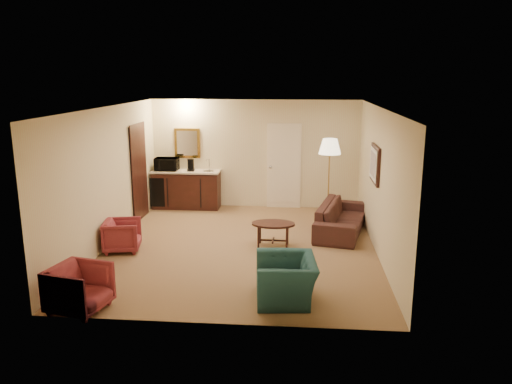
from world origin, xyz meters
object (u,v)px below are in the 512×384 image
(sofa, at_px, (342,213))
(rose_chair_near, at_px, (122,234))
(wetbar_cabinet, at_px, (187,189))
(microwave, at_px, (167,163))
(teal_armchair, at_px, (286,272))
(coffee_table, at_px, (273,235))
(rose_chair_far, at_px, (79,286))
(coffee_maker, at_px, (191,165))
(floor_lamp, at_px, (329,180))
(waste_bin, at_px, (213,203))

(sofa, xyz_separation_m, rose_chair_near, (-4.10, -1.48, -0.09))
(wetbar_cabinet, height_order, microwave, microwave)
(teal_armchair, xyz_separation_m, rose_chair_near, (-3.05, 1.80, -0.10))
(teal_armchair, relative_size, microwave, 1.76)
(coffee_table, bearing_deg, wetbar_cabinet, 130.28)
(rose_chair_near, height_order, rose_chair_far, rose_chair_far)
(sofa, height_order, coffee_maker, coffee_maker)
(sofa, relative_size, rose_chair_far, 2.90)
(floor_lamp, bearing_deg, rose_chair_near, -148.46)
(rose_chair_far, height_order, coffee_table, rose_chair_far)
(coffee_table, xyz_separation_m, floor_lamp, (1.12, 1.91, 0.68))
(floor_lamp, bearing_deg, rose_chair_far, -127.17)
(wetbar_cabinet, height_order, coffee_table, wetbar_cabinet)
(sofa, relative_size, teal_armchair, 2.19)
(floor_lamp, bearing_deg, sofa, -75.70)
(teal_armchair, height_order, coffee_maker, coffee_maker)
(rose_chair_near, height_order, coffee_maker, coffee_maker)
(teal_armchair, height_order, floor_lamp, floor_lamp)
(waste_bin, xyz_separation_m, microwave, (-1.11, 0.07, 0.97))
(sofa, height_order, floor_lamp, floor_lamp)
(wetbar_cabinet, bearing_deg, rose_chair_near, -99.10)
(waste_bin, bearing_deg, wetbar_cabinet, 173.85)
(microwave, bearing_deg, coffee_maker, -3.22)
(coffee_table, distance_m, coffee_maker, 3.46)
(waste_bin, bearing_deg, teal_armchair, -68.56)
(teal_armchair, bearing_deg, floor_lamp, 163.38)
(wetbar_cabinet, bearing_deg, waste_bin, -6.15)
(coffee_table, bearing_deg, rose_chair_near, -170.40)
(wetbar_cabinet, xyz_separation_m, rose_chair_near, (-0.50, -3.12, -0.14))
(rose_chair_near, bearing_deg, sofa, -80.95)
(waste_bin, bearing_deg, sofa, -28.07)
(wetbar_cabinet, bearing_deg, coffee_maker, -18.63)
(sofa, bearing_deg, coffee_table, 139.70)
(waste_bin, relative_size, microwave, 0.49)
(wetbar_cabinet, relative_size, rose_chair_near, 2.54)
(teal_armchair, height_order, rose_chair_near, teal_armchair)
(teal_armchair, height_order, microwave, microwave)
(wetbar_cabinet, distance_m, teal_armchair, 5.54)
(teal_armchair, relative_size, rose_chair_far, 1.32)
(coffee_table, height_order, waste_bin, coffee_table)
(waste_bin, height_order, microwave, microwave)
(teal_armchair, distance_m, coffee_table, 2.29)
(rose_chair_far, bearing_deg, waste_bin, 3.45)
(floor_lamp, height_order, waste_bin, floor_lamp)
(coffee_table, relative_size, microwave, 1.49)
(rose_chair_far, bearing_deg, coffee_maker, 8.83)
(rose_chair_near, distance_m, coffee_maker, 3.23)
(sofa, distance_m, microwave, 4.44)
(wetbar_cabinet, height_order, teal_armchair, wetbar_cabinet)
(microwave, relative_size, coffee_maker, 1.89)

